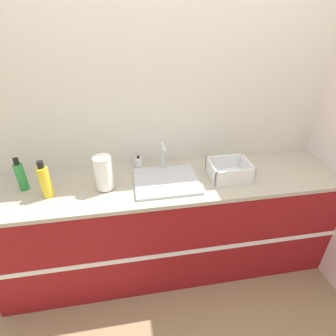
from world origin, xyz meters
The scene contains 9 objects.
ground_plane centered at (0.00, 0.00, 0.00)m, with size 12.00×12.00×0.00m, color #937A56.
wall_back centered at (0.00, 0.60, 1.30)m, with size 4.99×0.06×2.60m.
counter_cabinet centered at (0.00, 0.29, 0.44)m, with size 2.62×0.60×0.89m.
sink centered at (-0.02, 0.27, 0.91)m, with size 0.46×0.40×0.24m.
paper_towel_roll centered at (-0.45, 0.25, 1.01)m, with size 0.12×0.12×0.25m.
dish_rack centered at (0.45, 0.25, 0.93)m, with size 0.29×0.24×0.12m.
bottle_green centered at (-1.00, 0.34, 0.99)m, with size 0.06×0.06×0.24m.
bottle_yellow centered at (-0.82, 0.23, 1.00)m, with size 0.07×0.07×0.26m.
soap_dispenser centered at (-0.20, 0.50, 0.93)m, with size 0.05×0.05×0.10m.
Camera 1 is at (-0.27, -1.30, 1.94)m, focal length 28.00 mm.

